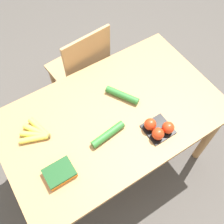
% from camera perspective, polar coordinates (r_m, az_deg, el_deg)
% --- Properties ---
extents(ground_plane, '(12.00, 12.00, 0.00)m').
position_cam_1_polar(ground_plane, '(2.31, 0.00, -10.21)').
color(ground_plane, '#4C4742').
extents(dining_table, '(1.40, 0.85, 0.75)m').
position_cam_1_polar(dining_table, '(1.72, 0.00, -2.27)').
color(dining_table, '#B27F4C').
rests_on(dining_table, ground_plane).
extents(chair, '(0.45, 0.44, 0.96)m').
position_cam_1_polar(chair, '(2.19, -6.57, 8.84)').
color(chair, tan).
rests_on(chair, ground_plane).
extents(banana_bunch, '(0.18, 0.18, 0.03)m').
position_cam_1_polar(banana_bunch, '(1.62, -16.16, -4.43)').
color(banana_bunch, brown).
rests_on(banana_bunch, dining_table).
extents(tomato_pack, '(0.16, 0.16, 0.08)m').
position_cam_1_polar(tomato_pack, '(1.57, 10.12, -3.59)').
color(tomato_pack, black).
rests_on(tomato_pack, dining_table).
extents(carrot_bag, '(0.16, 0.12, 0.05)m').
position_cam_1_polar(carrot_bag, '(1.48, -11.38, -12.84)').
color(carrot_bag, orange).
rests_on(carrot_bag, dining_table).
extents(cucumber_near, '(0.15, 0.22, 0.04)m').
position_cam_1_polar(cucumber_near, '(1.69, 2.23, 3.69)').
color(cucumber_near, '#2D702D').
rests_on(cucumber_near, dining_table).
extents(cucumber_far, '(0.23, 0.07, 0.04)m').
position_cam_1_polar(cucumber_far, '(1.54, -0.89, -4.87)').
color(cucumber_far, '#2D702D').
rests_on(cucumber_far, dining_table).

